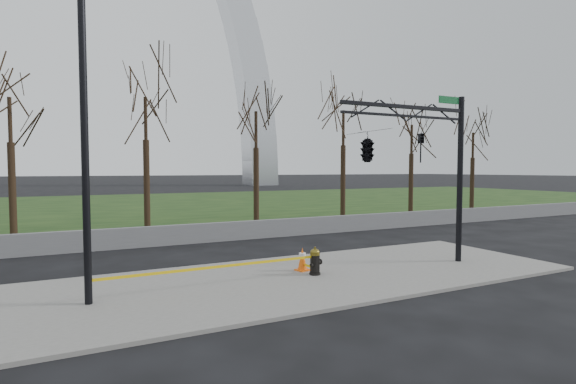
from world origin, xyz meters
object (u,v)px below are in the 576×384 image
fire_hydrant (315,262)px  traffic_signal_mast (387,147)px  traffic_cone (302,259)px  street_light (94,117)px

fire_hydrant → traffic_signal_mast: 4.40m
traffic_cone → traffic_signal_mast: traffic_signal_mast is taller
fire_hydrant → traffic_signal_mast: (2.42, -0.47, 3.64)m
traffic_signal_mast → traffic_cone: bearing=158.0°
fire_hydrant → traffic_signal_mast: size_ratio=0.15×
traffic_cone → fire_hydrant: bearing=-80.5°
fire_hydrant → street_light: bearing=156.1°
traffic_signal_mast → street_light: bearing=179.3°
street_light → traffic_signal_mast: size_ratio=1.37×
fire_hydrant → street_light: (-6.27, -0.07, 4.19)m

